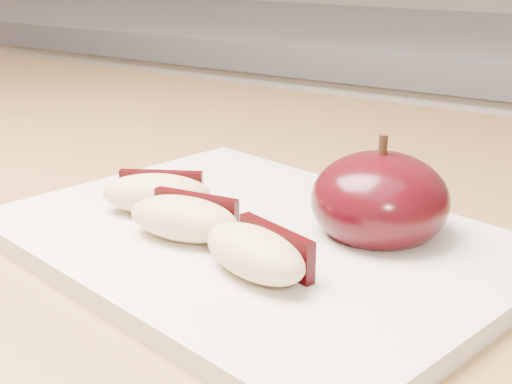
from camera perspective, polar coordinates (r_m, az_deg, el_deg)
The scene contains 6 objects.
back_cabinet at distance 1.31m, azimuth 17.61°, elevation -8.91°, with size 2.40×0.62×0.94m.
cutting_board at distance 0.42m, azimuth -0.00°, elevation -3.99°, with size 0.30×0.22×0.01m, color beige.
apple_half at distance 0.42m, azimuth 9.86°, elevation -0.65°, with size 0.10×0.10×0.07m.
apple_wedge_a at distance 0.45m, azimuth -7.92°, elevation -0.08°, with size 0.08×0.06×0.02m.
apple_wedge_b at distance 0.41m, azimuth -5.70°, elevation -2.06°, with size 0.07×0.04×0.02m.
apple_wedge_c at distance 0.36m, azimuth 0.07°, elevation -4.85°, with size 0.07×0.05×0.02m.
Camera 1 is at (0.26, 0.07, 1.07)m, focal length 50.00 mm.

